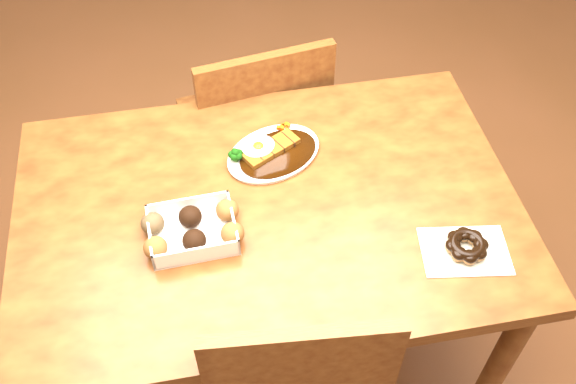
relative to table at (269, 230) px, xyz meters
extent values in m
plane|color=brown|center=(0.00, 0.00, -0.65)|extent=(6.00, 6.00, 0.00)
cube|color=#512210|center=(0.00, 0.00, 0.08)|extent=(1.20, 0.80, 0.04)
cylinder|color=#512210|center=(0.54, -0.34, -0.30)|extent=(0.06, 0.06, 0.71)
cylinder|color=#512210|center=(-0.54, 0.34, -0.30)|extent=(0.06, 0.06, 0.71)
cylinder|color=#512210|center=(0.54, 0.34, -0.30)|extent=(0.06, 0.06, 0.71)
cube|color=#512210|center=(0.03, 0.60, -0.22)|extent=(0.48, 0.48, 0.04)
cylinder|color=#512210|center=(0.18, 0.79, -0.45)|extent=(0.04, 0.04, 0.41)
cylinder|color=#512210|center=(-0.16, 0.74, -0.45)|extent=(0.04, 0.04, 0.41)
cylinder|color=#512210|center=(0.23, 0.46, -0.45)|extent=(0.04, 0.04, 0.41)
cylinder|color=#512210|center=(-0.11, 0.41, -0.45)|extent=(0.04, 0.04, 0.41)
cube|color=#512210|center=(0.06, 0.41, 0.02)|extent=(0.40, 0.09, 0.40)
cube|color=#512210|center=(0.00, -0.41, 0.02)|extent=(0.40, 0.07, 0.40)
ellipsoid|color=white|center=(0.04, 0.16, 0.10)|extent=(0.30, 0.27, 0.01)
ellipsoid|color=black|center=(0.05, 0.15, 0.11)|extent=(0.25, 0.22, 0.01)
cube|color=#6B380C|center=(0.04, 0.16, 0.12)|extent=(0.16, 0.12, 0.02)
ellipsoid|color=white|center=(0.00, 0.17, 0.13)|extent=(0.11, 0.10, 0.01)
ellipsoid|color=#FFB214|center=(0.00, 0.17, 0.13)|extent=(0.03, 0.03, 0.02)
cube|color=white|center=(-0.18, -0.06, 0.12)|extent=(0.20, 0.16, 0.05)
ellipsoid|color=brown|center=(-0.27, -0.10, 0.13)|extent=(0.05, 0.05, 0.05)
ellipsoid|color=black|center=(-0.18, -0.10, 0.13)|extent=(0.05, 0.05, 0.05)
ellipsoid|color=brown|center=(-0.09, -0.09, 0.13)|extent=(0.05, 0.05, 0.05)
ellipsoid|color=black|center=(-0.27, -0.03, 0.13)|extent=(0.05, 0.05, 0.05)
ellipsoid|color=black|center=(-0.18, -0.03, 0.13)|extent=(0.05, 0.05, 0.05)
ellipsoid|color=brown|center=(-0.10, -0.02, 0.13)|extent=(0.05, 0.05, 0.05)
cube|color=silver|center=(0.41, -0.21, 0.10)|extent=(0.21, 0.16, 0.00)
torus|color=olive|center=(0.41, -0.21, 0.12)|extent=(0.11, 0.11, 0.03)
torus|color=black|center=(0.41, -0.21, 0.13)|extent=(0.10, 0.10, 0.02)
camera|label=1|loc=(-0.13, -0.96, 1.28)|focal=40.00mm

